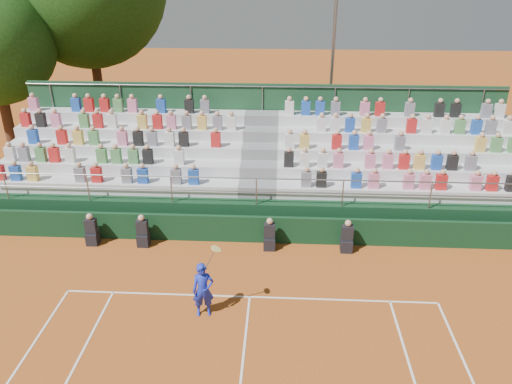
{
  "coord_description": "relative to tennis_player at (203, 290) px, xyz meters",
  "views": [
    {
      "loc": [
        0.83,
        -12.02,
        9.07
      ],
      "look_at": [
        0.0,
        3.5,
        1.8
      ],
      "focal_mm": 35.0,
      "sensor_mm": 36.0,
      "label": 1
    }
  ],
  "objects": [
    {
      "name": "ground",
      "position": [
        1.22,
        0.84,
        -0.82
      ],
      "size": [
        90.0,
        90.0,
        0.0
      ],
      "primitive_type": "plane",
      "color": "#AA521C",
      "rests_on": "ground"
    },
    {
      "name": "courtside_wall",
      "position": [
        1.22,
        4.04,
        -0.32
      ],
      "size": [
        20.0,
        0.15,
        1.0
      ],
      "primitive_type": "cube",
      "color": "black",
      "rests_on": "ground"
    },
    {
      "name": "line_officials",
      "position": [
        -0.26,
        3.59,
        -0.35
      ],
      "size": [
        9.2,
        0.4,
        1.19
      ],
      "color": "black",
      "rests_on": "ground"
    },
    {
      "name": "grandstand",
      "position": [
        1.22,
        7.28,
        0.27
      ],
      "size": [
        20.0,
        5.2,
        4.4
      ],
      "color": "black",
      "rests_on": "ground"
    },
    {
      "name": "tennis_player",
      "position": [
        0.0,
        0.0,
        0.0
      ],
      "size": [
        0.86,
        0.5,
        2.22
      ],
      "color": "#1829BB",
      "rests_on": "ground"
    },
    {
      "name": "floodlight_mast",
      "position": [
        4.42,
        13.3,
        4.2
      ],
      "size": [
        0.6,
        0.25,
        8.67
      ],
      "color": "gray",
      "rests_on": "ground"
    }
  ]
}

